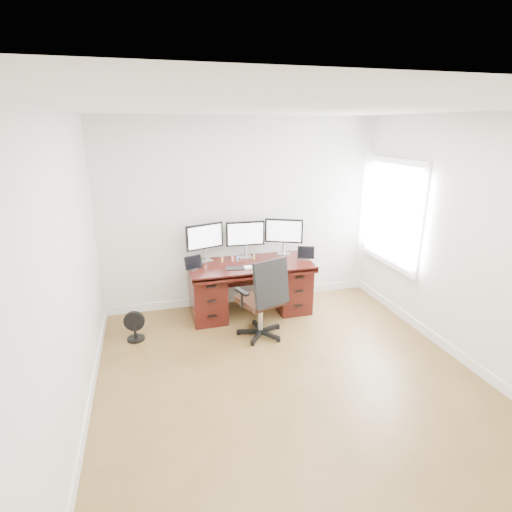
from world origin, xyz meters
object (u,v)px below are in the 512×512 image
object	(u,v)px
office_chair	(263,311)
desk	(250,286)
floor_fan	(135,327)
monitor_center	(245,235)
keyboard	(255,267)

from	to	relation	value
office_chair	desk	bearing A→B (deg)	69.05
desk	office_chair	xyz separation A→B (m)	(-0.03, -0.74, -0.05)
floor_fan	monitor_center	xyz separation A→B (m)	(1.58, 0.63, 0.90)
floor_fan	keyboard	xyz separation A→B (m)	(1.61, 0.18, 0.58)
monitor_center	desk	bearing A→B (deg)	-86.87
desk	monitor_center	bearing A→B (deg)	90.02
keyboard	monitor_center	bearing A→B (deg)	95.64
floor_fan	desk	bearing A→B (deg)	25.65
keyboard	floor_fan	bearing A→B (deg)	-171.04
desk	keyboard	world-z (taller)	keyboard
office_chair	floor_fan	xyz separation A→B (m)	(-1.56, 0.35, -0.17)
keyboard	office_chair	bearing A→B (deg)	-92.88
floor_fan	keyboard	world-z (taller)	keyboard
desk	monitor_center	xyz separation A→B (m)	(-0.00, 0.24, 0.68)
office_chair	keyboard	xyz separation A→B (m)	(0.05, 0.53, 0.41)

